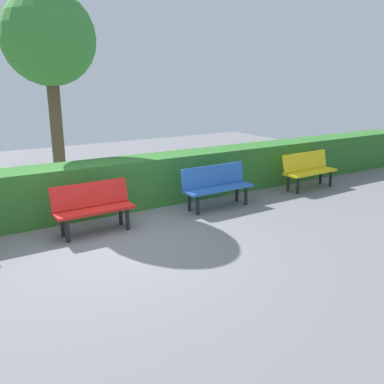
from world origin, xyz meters
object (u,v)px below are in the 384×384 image
(bench_yellow, at_px, (308,169))
(bench_red, at_px, (93,206))
(bench_blue, at_px, (216,184))
(tree_near, at_px, (49,41))

(bench_yellow, relative_size, bench_red, 1.09)
(bench_blue, relative_size, bench_red, 1.13)
(bench_red, xyz_separation_m, tree_near, (-0.16, -2.66, 2.85))
(bench_red, distance_m, tree_near, 3.90)
(bench_red, relative_size, tree_near, 0.31)
(bench_yellow, bearing_deg, tree_near, -28.60)
(bench_yellow, bearing_deg, bench_red, -1.34)
(bench_blue, relative_size, tree_near, 0.35)
(bench_yellow, xyz_separation_m, bench_red, (5.37, 0.11, -0.00))
(bench_yellow, height_order, bench_red, bench_yellow)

